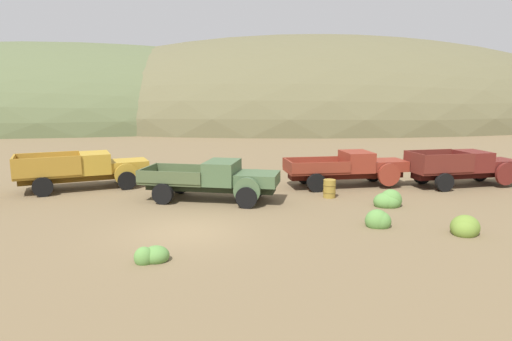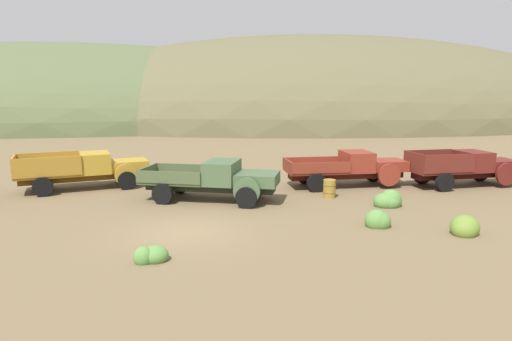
{
  "view_description": "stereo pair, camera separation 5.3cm",
  "coord_description": "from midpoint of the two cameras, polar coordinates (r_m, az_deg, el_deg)",
  "views": [
    {
      "loc": [
        0.49,
        -16.24,
        5.11
      ],
      "look_at": [
        3.44,
        6.29,
        1.1
      ],
      "focal_mm": 31.88,
      "sensor_mm": 36.0,
      "label": 1
    },
    {
      "loc": [
        0.54,
        -16.24,
        5.11
      ],
      "look_at": [
        3.44,
        6.29,
        1.1
      ],
      "focal_mm": 31.88,
      "sensor_mm": 36.0,
      "label": 2
    }
  ],
  "objects": [
    {
      "name": "truck_oxblood",
      "position": [
        27.13,
        25.2,
        0.39
      ],
      "size": [
        6.17,
        2.69,
        1.91
      ],
      "rotation": [
        0.0,
        0.0,
        0.09
      ],
      "color": "black",
      "rests_on": "ground"
    },
    {
      "name": "bush_between_trucks",
      "position": [
        28.8,
        22.1,
        -0.54
      ],
      "size": [
        0.85,
        0.9,
        0.85
      ],
      "color": "#4C8438",
      "rests_on": "ground"
    },
    {
      "name": "ground_plane",
      "position": [
        17.03,
        -8.79,
        -7.57
      ],
      "size": [
        300.0,
        300.0,
        0.0
      ],
      "primitive_type": "plane",
      "color": "brown"
    },
    {
      "name": "bush_lone_scrub",
      "position": [
        21.17,
        16.34,
        -3.72
      ],
      "size": [
        1.29,
        0.99,
        0.98
      ],
      "color": "#5B8E42",
      "rests_on": "ground"
    },
    {
      "name": "oil_drum_foreground",
      "position": [
        22.22,
        9.26,
        -2.25
      ],
      "size": [
        0.63,
        0.63,
        0.88
      ],
      "color": "olive",
      "rests_on": "ground"
    },
    {
      "name": "bush_front_left",
      "position": [
        18.0,
        15.06,
        -6.14
      ],
      "size": [
        0.98,
        1.04,
        0.87
      ],
      "color": "#5B8E42",
      "rests_on": "ground"
    },
    {
      "name": "truck_rust_red",
      "position": [
        25.02,
        12.24,
        0.34
      ],
      "size": [
        6.56,
        2.54,
        1.89
      ],
      "rotation": [
        0.0,
        0.0,
        0.04
      ],
      "color": "#42140D",
      "rests_on": "ground"
    },
    {
      "name": "bush_front_right",
      "position": [
        25.29,
        -3.94,
        -1.12
      ],
      "size": [
        0.93,
        0.87,
        0.93
      ],
      "color": "#4C8438",
      "rests_on": "ground"
    },
    {
      "name": "hill_distant",
      "position": [
        83.16,
        7.92,
        6.4
      ],
      "size": [
        105.0,
        66.21,
        28.67
      ],
      "primitive_type": "ellipsoid",
      "color": "brown",
      "rests_on": "ground"
    },
    {
      "name": "bush_back_edge",
      "position": [
        18.06,
        24.78,
        -6.61
      ],
      "size": [
        1.06,
        1.0,
        0.9
      ],
      "color": "olive",
      "rests_on": "ground"
    },
    {
      "name": "hill_far_right",
      "position": [
        82.54,
        -22.74,
        5.69
      ],
      "size": [
        117.58,
        56.07,
        25.21
      ],
      "primitive_type": "ellipsoid",
      "color": "#56603D",
      "rests_on": "ground"
    },
    {
      "name": "truck_weathered_green",
      "position": [
        21.27,
        -4.41,
        -1.17
      ],
      "size": [
        6.71,
        4.07,
        1.89
      ],
      "rotation": [
        0.0,
        0.0,
        -0.32
      ],
      "color": "#232B1B",
      "rests_on": "ground"
    },
    {
      "name": "truck_mustard",
      "position": [
        25.44,
        -19.8,
        0.16
      ],
      "size": [
        6.83,
        3.83,
        1.91
      ],
      "rotation": [
        0.0,
        0.0,
        0.28
      ],
      "color": "#593D12",
      "rests_on": "ground"
    },
    {
      "name": "bush_near_barrel",
      "position": [
        14.33,
        -12.95,
        -10.42
      ],
      "size": [
        1.05,
        0.77,
        0.65
      ],
      "color": "#5B8E42",
      "rests_on": "ground"
    }
  ]
}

